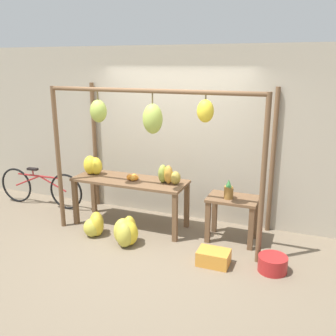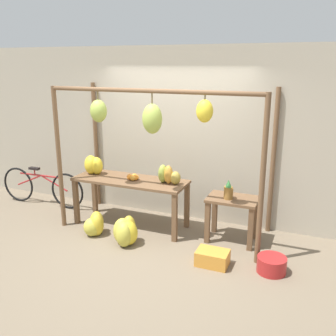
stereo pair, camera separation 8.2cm
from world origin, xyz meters
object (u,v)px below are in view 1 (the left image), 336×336
(orange_pile, at_px, (134,178))
(fruit_crate_white, at_px, (214,257))
(blue_bucket, at_px, (273,264))
(parked_bicycle, at_px, (40,187))
(banana_pile_on_table, at_px, (93,165))
(banana_pile_ground_left, at_px, (95,225))
(banana_pile_ground_right, at_px, (126,232))
(papaya_pile, at_px, (168,175))
(pineapple_cluster, at_px, (229,191))

(orange_pile, xyz_separation_m, fruit_crate_white, (1.48, -0.69, -0.72))
(orange_pile, distance_m, blue_bucket, 2.40)
(blue_bucket, bearing_deg, parked_bicycle, 169.52)
(banana_pile_on_table, distance_m, orange_pile, 0.77)
(orange_pile, bearing_deg, banana_pile_on_table, 176.65)
(fruit_crate_white, bearing_deg, blue_bucket, 8.50)
(orange_pile, height_order, banana_pile_ground_left, orange_pile)
(banana_pile_on_table, distance_m, fruit_crate_white, 2.49)
(banana_pile_ground_right, relative_size, parked_bicycle, 0.26)
(blue_bucket, distance_m, papaya_pile, 1.95)
(blue_bucket, height_order, papaya_pile, papaya_pile)
(pineapple_cluster, bearing_deg, orange_pile, -178.79)
(pineapple_cluster, distance_m, banana_pile_ground_left, 2.07)
(pineapple_cluster, relative_size, blue_bucket, 0.76)
(banana_pile_ground_right, relative_size, blue_bucket, 1.22)
(banana_pile_ground_right, bearing_deg, orange_pile, 105.42)
(pineapple_cluster, height_order, papaya_pile, papaya_pile)
(banana_pile_ground_left, relative_size, banana_pile_ground_right, 0.97)
(parked_bicycle, relative_size, papaya_pile, 4.54)
(orange_pile, relative_size, banana_pile_ground_right, 0.41)
(parked_bicycle, bearing_deg, blue_bucket, -10.48)
(fruit_crate_white, distance_m, blue_bucket, 0.74)
(pineapple_cluster, height_order, banana_pile_ground_right, pineapple_cluster)
(blue_bucket, bearing_deg, banana_pile_ground_left, 178.44)
(blue_bucket, distance_m, parked_bicycle, 4.29)
(parked_bicycle, distance_m, papaya_pile, 2.62)
(orange_pile, distance_m, fruit_crate_white, 1.78)
(orange_pile, height_order, parked_bicycle, orange_pile)
(pineapple_cluster, xyz_separation_m, banana_pile_ground_right, (-1.32, -0.64, -0.59))
(banana_pile_on_table, relative_size, pineapple_cluster, 1.37)
(banana_pile_ground_left, xyz_separation_m, parked_bicycle, (-1.59, 0.71, 0.18))
(banana_pile_on_table, distance_m, banana_pile_ground_left, 1.00)
(orange_pile, xyz_separation_m, papaya_pile, (0.55, 0.05, 0.08))
(banana_pile_ground_right, xyz_separation_m, blue_bucket, (2.04, 0.03, -0.09))
(fruit_crate_white, bearing_deg, banana_pile_ground_right, 176.59)
(banana_pile_ground_right, height_order, fruit_crate_white, banana_pile_ground_right)
(banana_pile_ground_right, xyz_separation_m, fruit_crate_white, (1.31, -0.08, -0.09))
(pineapple_cluster, xyz_separation_m, blue_bucket, (0.73, -0.61, -0.68))
(fruit_crate_white, height_order, blue_bucket, blue_bucket)
(pineapple_cluster, relative_size, papaya_pile, 0.73)
(banana_pile_ground_right, bearing_deg, banana_pile_on_table, 144.73)
(banana_pile_ground_left, bearing_deg, fruit_crate_white, -5.47)
(pineapple_cluster, relative_size, banana_pile_ground_right, 0.63)
(orange_pile, distance_m, papaya_pile, 0.56)
(pineapple_cluster, xyz_separation_m, papaya_pile, (-0.93, 0.02, 0.12))
(orange_pile, bearing_deg, fruit_crate_white, -24.98)
(banana_pile_on_table, bearing_deg, papaya_pile, 0.40)
(fruit_crate_white, relative_size, blue_bucket, 1.13)
(fruit_crate_white, distance_m, papaya_pile, 1.43)
(fruit_crate_white, height_order, parked_bicycle, parked_bicycle)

